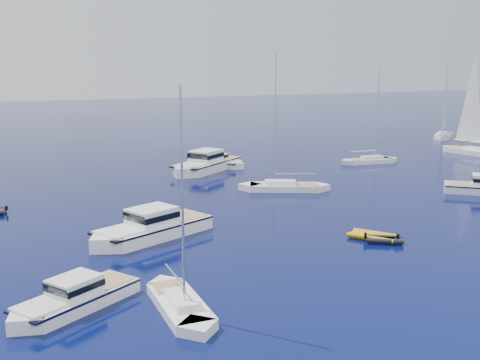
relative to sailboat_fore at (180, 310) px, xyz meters
name	(u,v)px	position (x,y,z in m)	size (l,w,h in m)	color
ground	(431,261)	(19.34, 0.70, 0.00)	(400.00, 400.00, 0.00)	#08144F
motor_cruiser_left	(73,309)	(-5.65, 2.70, 0.00)	(2.80, 9.16, 2.40)	silver
motor_cruiser_centre	(150,238)	(2.20, 14.50, 0.00)	(3.70, 12.09, 3.17)	white
motor_cruiser_distant	(205,171)	(16.86, 40.70, 0.00)	(4.12, 13.47, 3.54)	white
motor_cruiser_horizon	(218,166)	(19.65, 43.14, 0.00)	(2.71, 8.85, 2.32)	white
sailboat_fore	(180,310)	(0.00, 0.00, 0.00)	(2.39, 9.19, 13.50)	white
sailboat_mid_r	(284,190)	(20.79, 25.94, 0.00)	(2.82, 10.83, 15.92)	white
sailboat_centre	(369,163)	(40.52, 36.84, 0.00)	(2.44, 9.38, 13.79)	silver
sailboat_sails_r	(474,154)	(60.31, 36.75, 0.00)	(3.09, 11.88, 17.46)	white
sailboat_sails_far	(443,138)	(70.82, 54.69, 0.00)	(2.73, 10.51, 15.46)	silver
tender_yellow	(373,239)	(18.69, 6.77, 0.00)	(2.19, 4.07, 0.95)	#DBA20C
tender_grey_near	(384,243)	(18.94, 5.61, 0.00)	(1.71, 3.01, 0.95)	black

